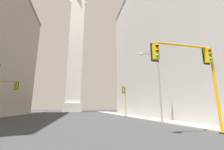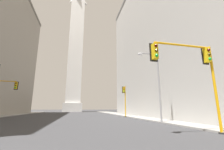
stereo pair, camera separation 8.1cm
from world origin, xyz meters
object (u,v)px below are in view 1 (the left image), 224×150
Objects in this scene: traffic_light_near_right at (194,64)px; street_lamp at (156,79)px; obelisk at (76,48)px; traffic_light_mid_right at (125,96)px.

street_lamp is (1.27, 7.56, 0.44)m from traffic_light_near_right.
traffic_light_mid_right is (11.37, -47.51, -28.83)m from obelisk.
traffic_light_mid_right is 0.98× the size of traffic_light_near_right.
traffic_light_mid_right is at bearing -76.54° from obelisk.
street_lamp reaches higher than traffic_light_mid_right.
traffic_light_near_right is 0.73× the size of street_lamp.
obelisk is at bearing 103.46° from traffic_light_mid_right.
traffic_light_near_right is 7.68m from street_lamp.
traffic_light_near_right is (10.04, -67.87, -28.09)m from obelisk.
obelisk reaches higher than traffic_light_mid_right.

